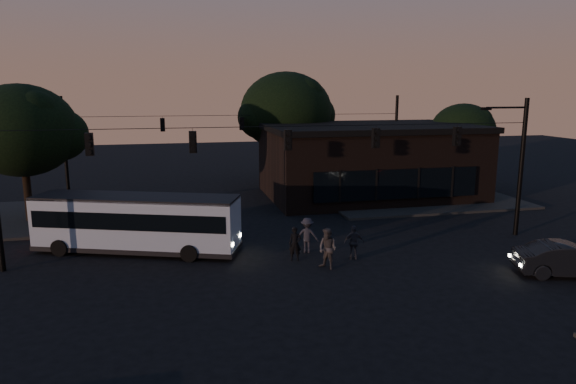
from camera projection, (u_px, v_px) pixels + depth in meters
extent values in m
plane|color=black|center=(309.00, 279.00, 21.84)|extent=(120.00, 120.00, 0.00)
cube|color=black|center=(416.00, 198.00, 37.86)|extent=(14.00, 10.00, 0.15)
cube|color=black|center=(35.00, 217.00, 32.11)|extent=(14.00, 10.00, 0.15)
cube|color=black|center=(368.00, 163.00, 38.64)|extent=(15.00, 10.00, 5.00)
cube|color=black|center=(369.00, 127.00, 38.12)|extent=(15.40, 10.40, 0.40)
cube|color=black|center=(397.00, 184.00, 33.88)|extent=(11.50, 0.18, 2.00)
cylinder|color=black|center=(286.00, 161.00, 43.37)|extent=(0.44, 0.44, 4.00)
ellipsoid|color=black|center=(286.00, 111.00, 42.55)|extent=(7.60, 7.60, 6.46)
cylinder|color=black|center=(460.00, 168.00, 42.74)|extent=(0.44, 0.44, 3.00)
ellipsoid|color=black|center=(463.00, 131.00, 42.13)|extent=(5.20, 5.20, 4.42)
cylinder|color=black|center=(28.00, 193.00, 30.82)|extent=(0.44, 0.44, 3.60)
ellipsoid|color=black|center=(21.00, 130.00, 30.09)|extent=(6.40, 6.40, 5.44)
cylinder|color=black|center=(521.00, 168.00, 27.81)|extent=(0.24, 0.24, 7.50)
cylinder|color=black|center=(288.00, 126.00, 24.46)|extent=(26.00, 0.03, 0.03)
cube|color=black|center=(89.00, 144.00, 22.60)|extent=(0.34, 0.30, 1.00)
cube|color=black|center=(193.00, 142.00, 23.59)|extent=(0.34, 0.30, 1.00)
cube|color=black|center=(288.00, 140.00, 24.59)|extent=(0.34, 0.30, 1.00)
cube|color=black|center=(376.00, 138.00, 25.58)|extent=(0.34, 0.30, 1.00)
cube|color=black|center=(457.00, 136.00, 26.58)|extent=(0.34, 0.30, 1.00)
cylinder|color=black|center=(65.00, 148.00, 37.35)|extent=(0.24, 0.24, 7.50)
cylinder|color=black|center=(396.00, 141.00, 43.11)|extent=(0.24, 0.24, 7.50)
cylinder|color=black|center=(242.00, 115.00, 39.79)|extent=(26.00, 0.03, 0.03)
cube|color=black|center=(163.00, 125.00, 38.59)|extent=(0.34, 0.30, 1.00)
cube|color=black|center=(242.00, 124.00, 39.92)|extent=(0.34, 0.30, 1.00)
cube|color=black|center=(316.00, 123.00, 41.25)|extent=(0.34, 0.30, 1.00)
cube|color=#8F9EB6|center=(137.00, 221.00, 25.19)|extent=(10.14, 5.62, 2.36)
cube|color=black|center=(136.00, 216.00, 25.15)|extent=(9.78, 5.51, 0.82)
cube|color=black|center=(135.00, 197.00, 24.96)|extent=(10.14, 5.62, 0.14)
cube|color=black|center=(138.00, 246.00, 25.44)|extent=(10.26, 5.71, 0.23)
cylinder|color=black|center=(59.00, 248.00, 24.76)|extent=(0.84, 0.50, 0.82)
cylinder|color=black|center=(84.00, 235.00, 26.97)|extent=(0.84, 0.50, 0.82)
cylinder|color=black|center=(189.00, 253.00, 23.94)|extent=(0.84, 0.50, 0.82)
cylinder|color=black|center=(203.00, 240.00, 26.14)|extent=(0.84, 0.50, 0.82)
imported|color=black|center=(569.00, 260.00, 22.06)|extent=(4.66, 2.77, 1.45)
imported|color=black|center=(295.00, 244.00, 24.07)|extent=(0.66, 0.51, 1.62)
imported|color=#383333|center=(328.00, 249.00, 22.92)|extent=(1.11, 1.15, 1.86)
imported|color=#25262D|center=(354.00, 242.00, 24.26)|extent=(1.02, 0.58, 1.63)
imported|color=black|center=(307.00, 235.00, 25.26)|extent=(1.29, 1.03, 1.75)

